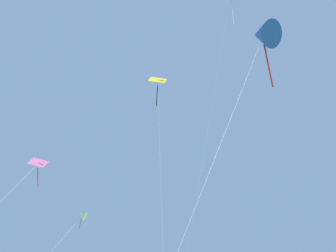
{
  "coord_description": "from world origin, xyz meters",
  "views": [
    {
      "loc": [
        -2.79,
        -4.02,
        1.57
      ],
      "look_at": [
        -8.96,
        23.77,
        12.51
      ],
      "focal_mm": 38.95,
      "sensor_mm": 36.0,
      "label": 1
    }
  ],
  "objects_px": {
    "kite_black_large": "(230,3)",
    "kite_blue_delta": "(263,35)",
    "kite_pink_low": "(36,168)",
    "kite_yellow_diamond": "(158,87)",
    "kite_white_distant": "(82,215)"
  },
  "relations": [
    {
      "from": "kite_black_large",
      "to": "kite_blue_delta",
      "type": "bearing_deg",
      "value": -55.89
    },
    {
      "from": "kite_pink_low",
      "to": "kite_yellow_diamond",
      "type": "distance_m",
      "value": 20.42
    },
    {
      "from": "kite_black_large",
      "to": "kite_pink_low",
      "type": "height_order",
      "value": "kite_black_large"
    },
    {
      "from": "kite_black_large",
      "to": "kite_pink_low",
      "type": "xyz_separation_m",
      "value": [
        -16.73,
        4.19,
        -10.28
      ]
    },
    {
      "from": "kite_blue_delta",
      "to": "kite_black_large",
      "type": "height_order",
      "value": "kite_black_large"
    },
    {
      "from": "kite_white_distant",
      "to": "kite_blue_delta",
      "type": "bearing_deg",
      "value": -43.77
    },
    {
      "from": "kite_blue_delta",
      "to": "kite_yellow_diamond",
      "type": "distance_m",
      "value": 25.07
    },
    {
      "from": "kite_pink_low",
      "to": "kite_white_distant",
      "type": "bearing_deg",
      "value": 96.52
    },
    {
      "from": "kite_blue_delta",
      "to": "kite_yellow_diamond",
      "type": "xyz_separation_m",
      "value": [
        -11.79,
        20.59,
        8.08
      ]
    },
    {
      "from": "kite_yellow_diamond",
      "to": "kite_blue_delta",
      "type": "bearing_deg",
      "value": -60.21
    },
    {
      "from": "kite_white_distant",
      "to": "kite_yellow_diamond",
      "type": "distance_m",
      "value": 17.84
    },
    {
      "from": "kite_pink_low",
      "to": "kite_black_large",
      "type": "bearing_deg",
      "value": -14.05
    },
    {
      "from": "kite_black_large",
      "to": "kite_yellow_diamond",
      "type": "xyz_separation_m",
      "value": [
        -9.96,
        17.9,
        3.26
      ]
    },
    {
      "from": "kite_white_distant",
      "to": "kite_blue_delta",
      "type": "distance_m",
      "value": 28.7
    },
    {
      "from": "kite_blue_delta",
      "to": "kite_yellow_diamond",
      "type": "bearing_deg",
      "value": 119.79
    }
  ]
}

